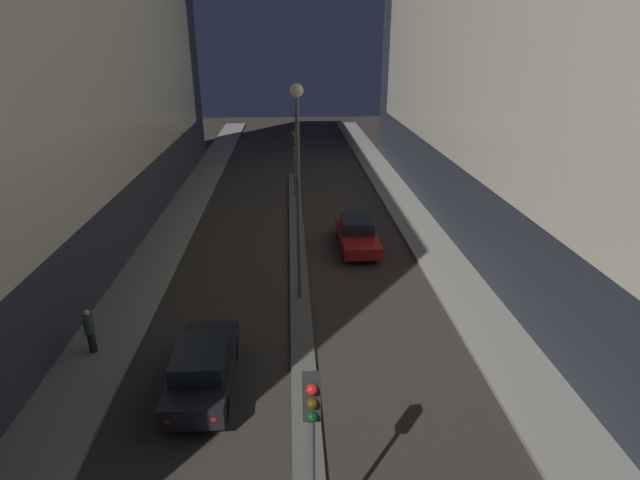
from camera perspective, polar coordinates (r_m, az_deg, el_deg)
The scene contains 8 objects.
building_left at distance 27.06m, azimuth -28.85°, elevation 20.07°, with size 6.01×43.08×20.36m.
median_strip at distance 23.44m, azimuth -2.48°, elevation -2.89°, with size 0.80×33.94×0.13m.
traffic_light_near at distance 9.74m, azimuth -0.95°, elevation -20.73°, with size 0.32×0.42×4.35m.
traffic_light_mid at distance 32.55m, azimuth -2.98°, elevation 10.30°, with size 0.32×0.42×4.35m.
street_lamp at distance 18.58m, azimuth -2.55°, elevation 8.50°, with size 0.48×0.48×8.37m.
car_left_lane at distance 15.83m, azimuth -13.25°, elevation -13.95°, with size 1.75×4.48×1.57m.
car_right_lane at distance 25.32m, azimuth 4.29°, elevation 0.70°, with size 1.81×4.62×1.49m.
pedestrian_on_left_sidewalk at distance 18.41m, azimuth -24.83°, elevation -9.32°, with size 0.34×0.34×1.59m.
Camera 1 is at (-0.29, -3.29, 9.94)m, focal length 28.00 mm.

